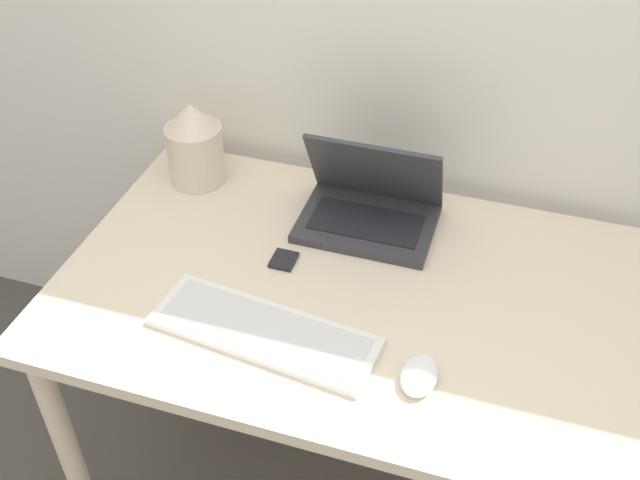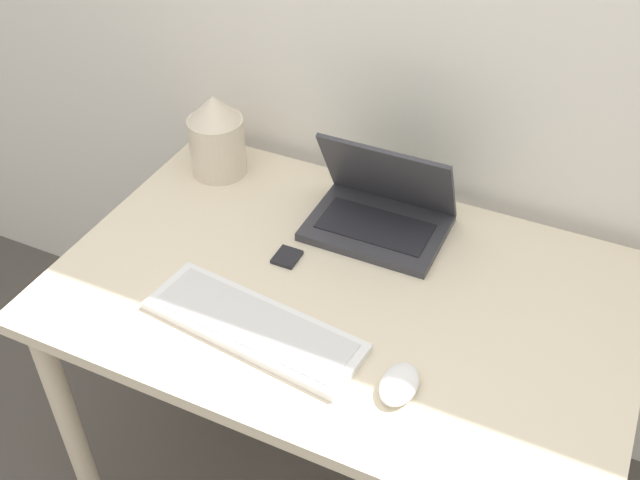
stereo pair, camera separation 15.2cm
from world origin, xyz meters
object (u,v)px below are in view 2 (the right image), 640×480
at_px(laptop, 381,209).
at_px(keyboard, 254,326).
at_px(mouse, 399,384).
at_px(mp3_player, 287,257).
at_px(vase, 216,136).

relative_size(laptop, keyboard, 0.66).
xyz_separation_m(laptop, keyboard, (-0.10, -0.41, -0.04)).
height_order(laptop, mouse, laptop).
bearing_deg(keyboard, laptop, 75.89).
relative_size(laptop, mp3_player, 5.08).
height_order(keyboard, mp3_player, keyboard).
bearing_deg(vase, mouse, -35.27).
xyz_separation_m(keyboard, mouse, (0.31, -0.02, 0.01)).
xyz_separation_m(laptop, vase, (-0.45, 0.04, 0.06)).
xyz_separation_m(keyboard, vase, (-0.34, 0.44, 0.09)).
bearing_deg(laptop, mouse, -64.19).
xyz_separation_m(keyboard, mp3_player, (-0.04, 0.22, -0.01)).
distance_m(keyboard, mouse, 0.31).
bearing_deg(laptop, keyboard, -104.11).
distance_m(vase, mp3_player, 0.39).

